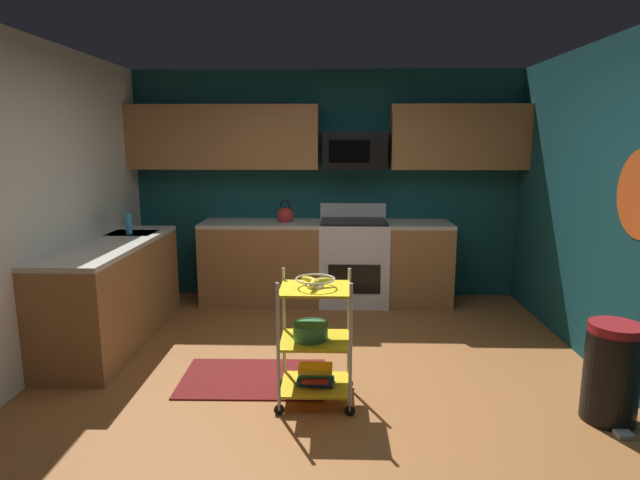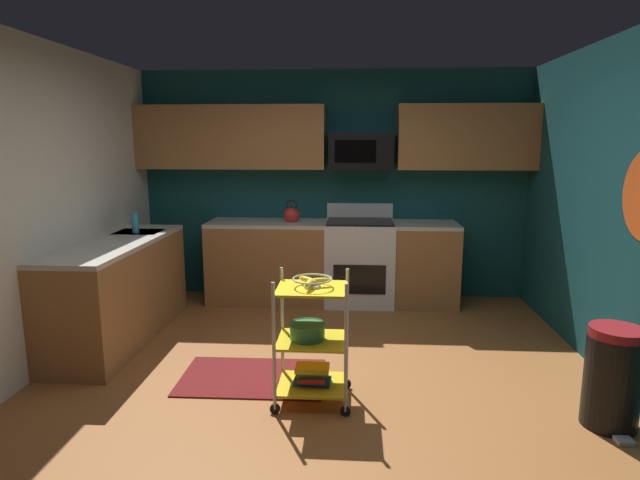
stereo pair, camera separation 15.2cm
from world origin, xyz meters
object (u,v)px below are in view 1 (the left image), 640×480
kettle (285,215)px  trash_can (612,373)px  oven_range (353,261)px  rolling_cart (315,340)px  book_stack (315,375)px  microwave (354,151)px  mixing_bowl_large (310,331)px  fruit_bowl (315,281)px  dish_soap_bottle (129,224)px

kettle → trash_can: (2.35, -2.54, -0.67)m
oven_range → rolling_cart: oven_range is taller
book_stack → kettle: 2.51m
microwave → mixing_bowl_large: microwave is taller
microwave → kettle: (-0.76, -0.11, -0.70)m
book_stack → trash_can: 1.95m
oven_range → mixing_bowl_large: size_ratio=4.37×
rolling_cart → mixing_bowl_large: (-0.03, 0.00, 0.07)m
fruit_bowl → book_stack: (0.00, 0.00, -0.68)m
microwave → mixing_bowl_large: size_ratio=2.78×
kettle → dish_soap_bottle: size_ratio=1.32×
book_stack → mixing_bowl_large: bearing=-180.0°
fruit_bowl → kettle: kettle is taller
mixing_bowl_large → book_stack: mixing_bowl_large is taller
oven_range → kettle: size_ratio=4.17×
fruit_bowl → kettle: (-0.42, 2.34, 0.12)m
mixing_bowl_large → microwave: bearing=81.3°
microwave → trash_can: (1.59, -2.65, -1.37)m
microwave → kettle: 1.04m
dish_soap_bottle → trash_can: dish_soap_bottle is taller
fruit_bowl → book_stack: fruit_bowl is taller
book_stack → trash_can: bearing=-5.9°
oven_range → microwave: 1.23m
rolling_cart → dish_soap_bottle: 2.46m
dish_soap_bottle → kettle: bearing=30.0°
microwave → fruit_bowl: 2.61m
fruit_bowl → trash_can: 2.02m
dish_soap_bottle → rolling_cart: bearing=-39.1°
fruit_bowl → trash_can: size_ratio=0.41×
microwave → fruit_bowl: (-0.34, -2.45, -0.82)m
kettle → oven_range: bearing=0.3°
oven_range → rolling_cart: 2.37m
mixing_bowl_large → kettle: 2.42m
mixing_bowl_large → kettle: kettle is taller
fruit_bowl → kettle: size_ratio=1.03×
mixing_bowl_large → dish_soap_bottle: 2.42m
oven_range → fruit_bowl: (-0.34, -2.35, 0.40)m
dish_soap_bottle → mixing_bowl_large: bearing=-39.6°
microwave → mixing_bowl_large: (-0.38, -2.45, -1.18)m
fruit_bowl → mixing_bowl_large: 0.36m
mixing_bowl_large → dish_soap_bottle: (-1.83, 1.51, 0.50)m
rolling_cart → dish_soap_bottle: (-1.86, 1.51, 0.57)m
trash_can → dish_soap_bottle: bearing=155.7°
trash_can → rolling_cart: bearing=174.1°
rolling_cart → trash_can: (1.93, -0.20, -0.12)m
rolling_cart → fruit_bowl: bearing=90.0°
fruit_bowl → kettle: bearing=100.2°
dish_soap_bottle → trash_can: (3.79, -1.71, -0.69)m
rolling_cart → fruit_bowl: 0.42m
oven_range → microwave: microwave is taller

